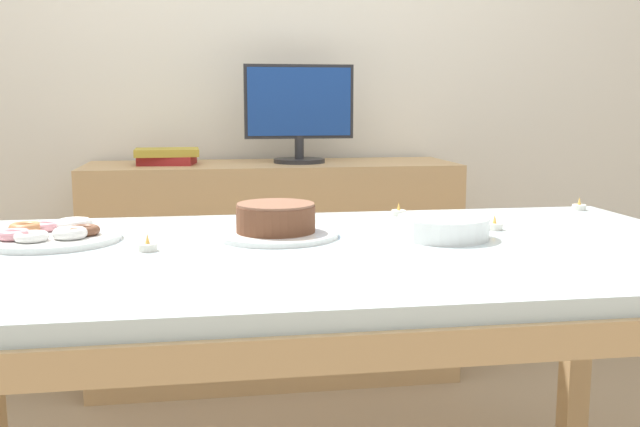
{
  "coord_description": "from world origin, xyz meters",
  "views": [
    {
      "loc": [
        -0.25,
        -1.5,
        1.09
      ],
      "look_at": [
        0.0,
        0.08,
        0.84
      ],
      "focal_mm": 40.0,
      "sensor_mm": 36.0,
      "label": 1
    }
  ],
  "objects_px": {
    "book_stack": "(167,156)",
    "cake_chocolate_round": "(276,223)",
    "computer_monitor": "(299,114)",
    "tealight_near_front": "(399,212)",
    "plate_stack": "(443,227)",
    "tealight_right_edge": "(148,246)",
    "pastry_platter": "(51,235)",
    "tealight_near_cakes": "(579,207)",
    "tealight_centre": "(494,226)"
  },
  "relations": [
    {
      "from": "pastry_platter",
      "to": "tealight_near_front",
      "type": "distance_m",
      "value": 0.9
    },
    {
      "from": "plate_stack",
      "to": "book_stack",
      "type": "bearing_deg",
      "value": 119.43
    },
    {
      "from": "cake_chocolate_round",
      "to": "tealight_near_front",
      "type": "bearing_deg",
      "value": 35.05
    },
    {
      "from": "book_stack",
      "to": "pastry_platter",
      "type": "distance_m",
      "value": 1.13
    },
    {
      "from": "book_stack",
      "to": "tealight_centre",
      "type": "bearing_deg",
      "value": -53.17
    },
    {
      "from": "tealight_near_cakes",
      "to": "plate_stack",
      "type": "bearing_deg",
      "value": -146.38
    },
    {
      "from": "computer_monitor",
      "to": "tealight_right_edge",
      "type": "relative_size",
      "value": 10.6
    },
    {
      "from": "book_stack",
      "to": "tealight_near_cakes",
      "type": "height_order",
      "value": "book_stack"
    },
    {
      "from": "plate_stack",
      "to": "tealight_centre",
      "type": "relative_size",
      "value": 5.25
    },
    {
      "from": "computer_monitor",
      "to": "tealight_near_front",
      "type": "bearing_deg",
      "value": -79.51
    },
    {
      "from": "tealight_near_front",
      "to": "tealight_near_cakes",
      "type": "relative_size",
      "value": 1.0
    },
    {
      "from": "cake_chocolate_round",
      "to": "tealight_near_cakes",
      "type": "xyz_separation_m",
      "value": [
        0.91,
        0.28,
        -0.02
      ]
    },
    {
      "from": "tealight_right_edge",
      "to": "tealight_near_cakes",
      "type": "xyz_separation_m",
      "value": [
        1.19,
        0.4,
        0.0
      ]
    },
    {
      "from": "pastry_platter",
      "to": "tealight_near_front",
      "type": "xyz_separation_m",
      "value": [
        0.87,
        0.23,
        -0.0
      ]
    },
    {
      "from": "pastry_platter",
      "to": "book_stack",
      "type": "bearing_deg",
      "value": 79.58
    },
    {
      "from": "tealight_near_cakes",
      "to": "cake_chocolate_round",
      "type": "bearing_deg",
      "value": -163.08
    },
    {
      "from": "cake_chocolate_round",
      "to": "pastry_platter",
      "type": "bearing_deg",
      "value": 176.75
    },
    {
      "from": "book_stack",
      "to": "tealight_right_edge",
      "type": "height_order",
      "value": "book_stack"
    },
    {
      "from": "tealight_centre",
      "to": "cake_chocolate_round",
      "type": "bearing_deg",
      "value": -179.21
    },
    {
      "from": "book_stack",
      "to": "cake_chocolate_round",
      "type": "relative_size",
      "value": 0.84
    },
    {
      "from": "plate_stack",
      "to": "tealight_near_front",
      "type": "bearing_deg",
      "value": 92.5
    },
    {
      "from": "computer_monitor",
      "to": "book_stack",
      "type": "height_order",
      "value": "computer_monitor"
    },
    {
      "from": "computer_monitor",
      "to": "tealight_centre",
      "type": "height_order",
      "value": "computer_monitor"
    },
    {
      "from": "book_stack",
      "to": "tealight_right_edge",
      "type": "bearing_deg",
      "value": -89.07
    },
    {
      "from": "plate_stack",
      "to": "tealight_near_cakes",
      "type": "bearing_deg",
      "value": 33.62
    },
    {
      "from": "computer_monitor",
      "to": "pastry_platter",
      "type": "relative_size",
      "value": 1.36
    },
    {
      "from": "computer_monitor",
      "to": "tealight_right_edge",
      "type": "distance_m",
      "value": 1.36
    },
    {
      "from": "computer_monitor",
      "to": "plate_stack",
      "type": "distance_m",
      "value": 1.24
    },
    {
      "from": "computer_monitor",
      "to": "tealight_centre",
      "type": "distance_m",
      "value": 1.2
    },
    {
      "from": "book_stack",
      "to": "tealight_right_edge",
      "type": "xyz_separation_m",
      "value": [
        0.02,
        -1.25,
        -0.1
      ]
    },
    {
      "from": "computer_monitor",
      "to": "tealight_near_front",
      "type": "xyz_separation_m",
      "value": [
        0.16,
        -0.87,
        -0.26
      ]
    },
    {
      "from": "tealight_right_edge",
      "to": "book_stack",
      "type": "bearing_deg",
      "value": 90.93
    },
    {
      "from": "tealight_right_edge",
      "to": "pastry_platter",
      "type": "bearing_deg",
      "value": 146.53
    },
    {
      "from": "tealight_near_cakes",
      "to": "tealight_right_edge",
      "type": "bearing_deg",
      "value": -161.64
    },
    {
      "from": "tealight_centre",
      "to": "tealight_near_cakes",
      "type": "distance_m",
      "value": 0.46
    },
    {
      "from": "plate_stack",
      "to": "tealight_near_cakes",
      "type": "relative_size",
      "value": 5.25
    },
    {
      "from": "tealight_near_front",
      "to": "plate_stack",
      "type": "bearing_deg",
      "value": -87.5
    },
    {
      "from": "plate_stack",
      "to": "tealight_near_front",
      "type": "height_order",
      "value": "plate_stack"
    },
    {
      "from": "book_stack",
      "to": "computer_monitor",
      "type": "bearing_deg",
      "value": -0.16
    },
    {
      "from": "computer_monitor",
      "to": "tealight_centre",
      "type": "relative_size",
      "value": 10.6
    },
    {
      "from": "plate_stack",
      "to": "tealight_right_edge",
      "type": "xyz_separation_m",
      "value": [
        -0.66,
        -0.04,
        -0.01
      ]
    },
    {
      "from": "tealight_near_front",
      "to": "pastry_platter",
      "type": "bearing_deg",
      "value": -165.36
    },
    {
      "from": "book_stack",
      "to": "plate_stack",
      "type": "height_order",
      "value": "book_stack"
    },
    {
      "from": "pastry_platter",
      "to": "tealight_near_cakes",
      "type": "height_order",
      "value": "pastry_platter"
    },
    {
      "from": "pastry_platter",
      "to": "tealight_near_cakes",
      "type": "relative_size",
      "value": 7.79
    },
    {
      "from": "book_stack",
      "to": "plate_stack",
      "type": "bearing_deg",
      "value": -60.57
    },
    {
      "from": "tealight_centre",
      "to": "tealight_near_front",
      "type": "distance_m",
      "value": 0.3
    },
    {
      "from": "computer_monitor",
      "to": "pastry_platter",
      "type": "xyz_separation_m",
      "value": [
        -0.71,
        -1.1,
        -0.25
      ]
    },
    {
      "from": "computer_monitor",
      "to": "cake_chocolate_round",
      "type": "xyz_separation_m",
      "value": [
        -0.2,
        -1.13,
        -0.23
      ]
    },
    {
      "from": "pastry_platter",
      "to": "tealight_centre",
      "type": "bearing_deg",
      "value": -1.17
    }
  ]
}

